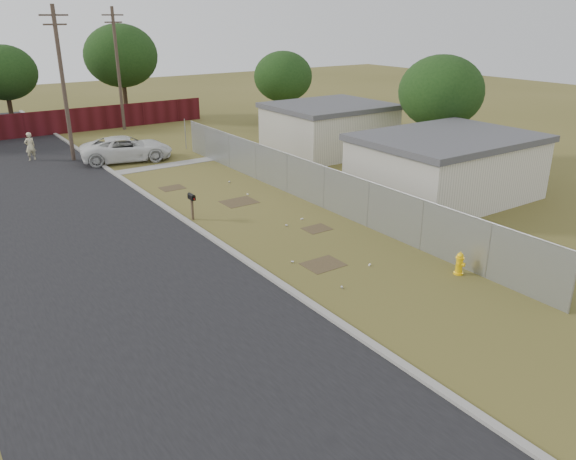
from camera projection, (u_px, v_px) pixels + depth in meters
ground at (267, 221)px, 24.50m from camera, size 120.00×120.00×0.00m
street at (60, 201)px, 27.11m from camera, size 15.10×60.00×0.12m
chainlink_fence at (311, 186)px, 26.65m from camera, size 0.10×27.06×2.02m
privacy_fence at (10, 127)px, 40.23m from camera, size 30.00×0.12×1.80m
utility_poles at (50, 75)px, 36.77m from camera, size 12.60×8.24×9.00m
houses at (383, 145)px, 31.47m from camera, size 9.30×17.24×3.10m
horizon_trees at (105, 70)px, 41.40m from camera, size 33.32×31.94×7.78m
fire_hydrant at (460, 264)px, 19.36m from camera, size 0.41×0.41×0.83m
mailbox at (192, 199)px, 24.33m from camera, size 0.18×0.51×1.19m
pickup_truck at (127, 149)px, 34.32m from camera, size 5.83×3.64×1.50m
pedestrian at (30, 146)px, 34.37m from camera, size 0.71×0.55×1.74m
scattered_litter at (289, 227)px, 23.64m from camera, size 3.27×13.14×0.07m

